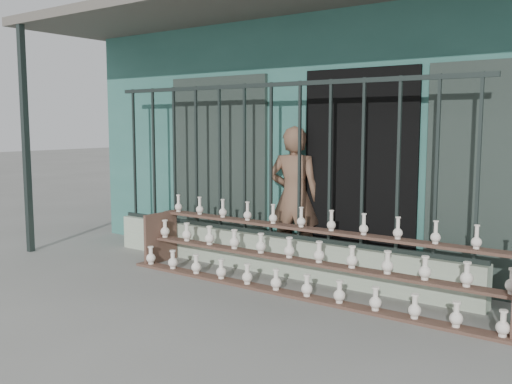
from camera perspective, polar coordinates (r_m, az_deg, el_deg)
The scene contains 6 objects.
ground at distance 5.93m, azimuth -5.80°, elevation -10.58°, with size 60.00×60.00×0.00m, color slate.
workshop_building at distance 9.25m, azimuth 11.96°, elevation 5.76°, with size 7.40×6.60×3.21m.
parapet_wall at distance 6.86m, azimuth 1.48°, elevation -6.19°, with size 5.00×0.20×0.45m, color #ADBEA3.
security_fence at distance 6.70m, azimuth 1.51°, elevation 3.21°, with size 5.00×0.04×1.80m.
shelf_rack at distance 6.12m, azimuth 4.73°, elevation -6.53°, with size 4.50×0.68×0.85m.
elderly_woman at distance 7.00m, azimuth 3.83°, elevation -0.55°, with size 0.64×0.42×1.75m, color brown.
Camera 1 is at (3.79, -4.20, 1.78)m, focal length 40.00 mm.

